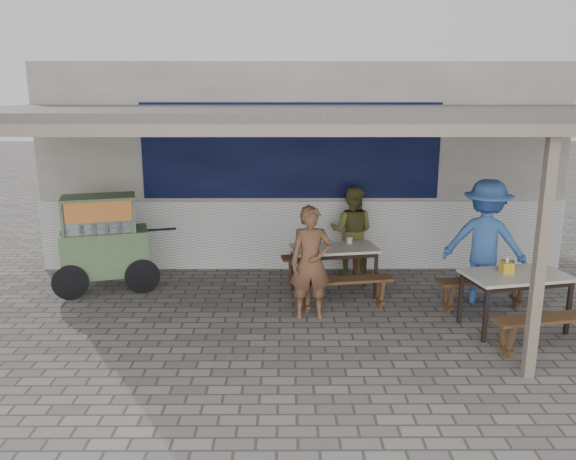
# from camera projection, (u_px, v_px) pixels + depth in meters

# --- Properties ---
(ground) EXTENTS (60.00, 60.00, 0.00)m
(ground) POSITION_uv_depth(u_px,v_px,m) (309.00, 340.00, 6.99)
(ground) COLOR slate
(ground) RESTS_ON ground
(back_wall) EXTENTS (9.00, 1.28, 3.50)m
(back_wall) POSITION_uv_depth(u_px,v_px,m) (302.00, 166.00, 10.06)
(back_wall) COLOR beige
(back_wall) RESTS_ON ground
(warung_roof) EXTENTS (9.00, 4.21, 2.81)m
(warung_roof) POSITION_uv_depth(u_px,v_px,m) (309.00, 115.00, 7.22)
(warung_roof) COLOR #524A47
(warung_roof) RESTS_ON ground
(table_left) EXTENTS (1.37, 0.86, 0.75)m
(table_left) POSITION_uv_depth(u_px,v_px,m) (334.00, 252.00, 8.42)
(table_left) COLOR beige
(table_left) RESTS_ON ground
(bench_left_street) EXTENTS (1.41, 0.51, 0.45)m
(bench_left_street) POSITION_uv_depth(u_px,v_px,m) (344.00, 286.00, 7.93)
(bench_left_street) COLOR brown
(bench_left_street) RESTS_ON ground
(bench_left_wall) EXTENTS (1.41, 0.51, 0.45)m
(bench_left_wall) POSITION_uv_depth(u_px,v_px,m) (324.00, 262.00, 9.07)
(bench_left_wall) COLOR brown
(bench_left_wall) RESTS_ON ground
(table_right) EXTENTS (1.40, 0.98, 0.75)m
(table_right) POSITION_uv_depth(u_px,v_px,m) (516.00, 280.00, 7.18)
(table_right) COLOR beige
(table_right) RESTS_ON ground
(bench_right_street) EXTENTS (1.40, 0.55, 0.45)m
(bench_right_street) POSITION_uv_depth(u_px,v_px,m) (549.00, 326.00, 6.59)
(bench_right_street) COLOR brown
(bench_right_street) RESTS_ON ground
(bench_right_wall) EXTENTS (1.40, 0.55, 0.45)m
(bench_right_wall) POSITION_uv_depth(u_px,v_px,m) (484.00, 286.00, 7.94)
(bench_right_wall) COLOR brown
(bench_right_wall) RESTS_ON ground
(vendor_cart) EXTENTS (1.75, 1.08, 1.48)m
(vendor_cart) POSITION_uv_depth(u_px,v_px,m) (104.00, 239.00, 8.63)
(vendor_cart) COLOR #69895B
(vendor_cart) RESTS_ON ground
(patron_street_side) EXTENTS (0.58, 0.39, 1.55)m
(patron_street_side) POSITION_uv_depth(u_px,v_px,m) (311.00, 263.00, 7.54)
(patron_street_side) COLOR brown
(patron_street_side) RESTS_ON ground
(patron_wall_side) EXTENTS (0.87, 0.76, 1.52)m
(patron_wall_side) POSITION_uv_depth(u_px,v_px,m) (352.00, 231.00, 9.33)
(patron_wall_side) COLOR brown
(patron_wall_side) RESTS_ON ground
(patron_right_table) EXTENTS (1.35, 1.10, 1.82)m
(patron_right_table) POSITION_uv_depth(u_px,v_px,m) (485.00, 242.00, 8.07)
(patron_right_table) COLOR #3C6ABA
(patron_right_table) RESTS_ON ground
(tissue_box) EXTENTS (0.15, 0.15, 0.14)m
(tissue_box) POSITION_uv_depth(u_px,v_px,m) (507.00, 267.00, 7.19)
(tissue_box) COLOR gold
(tissue_box) RESTS_ON table_right
(donation_box) EXTENTS (0.19, 0.16, 0.11)m
(donation_box) POSITION_uv_depth(u_px,v_px,m) (507.00, 265.00, 7.36)
(donation_box) COLOR #316E3D
(donation_box) RESTS_ON table_right
(condiment_jar) EXTENTS (0.09, 0.09, 0.10)m
(condiment_jar) POSITION_uv_depth(u_px,v_px,m) (349.00, 240.00, 8.60)
(condiment_jar) COLOR beige
(condiment_jar) RESTS_ON table_left
(condiment_bowl) EXTENTS (0.28, 0.28, 0.05)m
(condiment_bowl) POSITION_uv_depth(u_px,v_px,m) (313.00, 244.00, 8.48)
(condiment_bowl) COLOR silver
(condiment_bowl) RESTS_ON table_left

